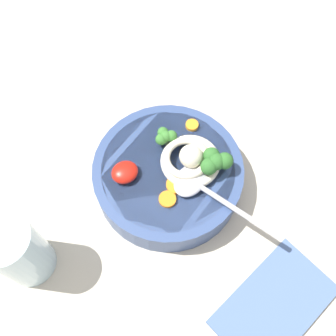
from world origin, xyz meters
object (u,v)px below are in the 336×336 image
Objects in this scene: drinking_glass at (18,252)px; folded_napkin at (274,305)px; noodle_pile at (189,159)px; soup_bowl at (168,175)px; soup_spoon at (198,185)px.

drinking_glass is 36.91cm from folded_napkin.
noodle_pile is 27.69cm from drinking_glass.
folded_napkin is at bearing 89.52° from noodle_pile.
soup_bowl reaches higher than folded_napkin.
soup_spoon is at bearing 113.12° from soup_bowl.
soup_bowl is at bearing -16.41° from noodle_pile.
soup_spoon reaches higher than folded_napkin.
folded_napkin is at bearing 97.02° from soup_bowl.
drinking_glass is 0.73× the size of folded_napkin.
soup_bowl is at bearing -178.40° from drinking_glass.
folded_napkin is (-27.49, 23.89, -6.04)cm from drinking_glass.
drinking_glass is at bearing 1.60° from soup_bowl.
soup_spoon is 26.98cm from drinking_glass.
folded_napkin is (0.20, 23.62, -6.46)cm from noodle_pile.
folded_napkin is (-0.87, 19.51, -5.99)cm from soup_spoon.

